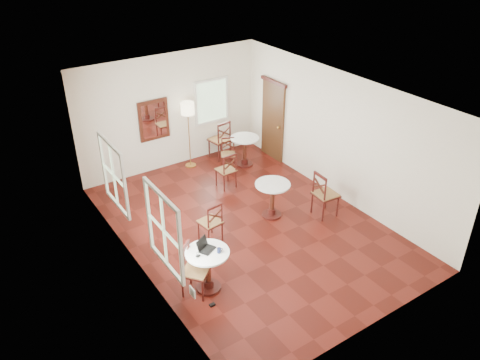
% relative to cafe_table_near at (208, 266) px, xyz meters
% --- Properties ---
extents(ground, '(7.00, 7.00, 0.00)m').
position_rel_cafe_table_near_xyz_m(ground, '(1.71, 1.24, -0.51)').
color(ground, '#54140E').
rests_on(ground, ground).
extents(room_shell, '(5.02, 7.02, 3.01)m').
position_rel_cafe_table_near_xyz_m(room_shell, '(1.65, 1.51, 1.38)').
color(room_shell, white).
rests_on(room_shell, ground).
extents(cafe_table_near, '(0.78, 0.78, 0.83)m').
position_rel_cafe_table_near_xyz_m(cafe_table_near, '(0.00, 0.00, 0.00)').
color(cafe_table_near, '#451511').
rests_on(cafe_table_near, ground).
extents(cafe_table_mid, '(0.78, 0.78, 0.82)m').
position_rel_cafe_table_near_xyz_m(cafe_table_mid, '(2.39, 1.27, -0.00)').
color(cafe_table_mid, '#451511').
rests_on(cafe_table_mid, ground).
extents(cafe_table_back, '(0.76, 0.76, 0.80)m').
position_rel_cafe_table_near_xyz_m(cafe_table_back, '(3.26, 3.64, -0.02)').
color(cafe_table_back, '#451511').
rests_on(cafe_table_back, ground).
extents(chair_near_a, '(0.48, 0.48, 0.92)m').
position_rel_cafe_table_near_xyz_m(chair_near_a, '(0.78, 1.22, -0.05)').
color(chair_near_a, '#451511').
rests_on(chair_near_a, ground).
extents(chair_near_b, '(0.65, 0.65, 1.00)m').
position_rel_cafe_table_near_xyz_m(chair_near_b, '(-0.24, 0.06, -0.02)').
color(chair_near_b, '#451511').
rests_on(chair_near_b, ground).
extents(chair_mid_a, '(0.45, 0.45, 0.93)m').
position_rel_cafe_table_near_xyz_m(chair_mid_a, '(2.23, 2.91, -0.05)').
color(chair_mid_a, '#451511').
rests_on(chair_mid_a, ground).
extents(chair_mid_b, '(0.53, 0.53, 1.07)m').
position_rel_cafe_table_near_xyz_m(chair_mid_b, '(3.37, 0.66, 0.02)').
color(chair_mid_b, '#451511').
rests_on(chair_mid_b, ground).
extents(chair_back_a, '(0.57, 0.57, 1.09)m').
position_rel_cafe_table_near_xyz_m(chair_back_a, '(2.95, 4.37, 0.03)').
color(chair_back_a, '#451511').
rests_on(chair_back_a, ground).
extents(chair_back_b, '(0.52, 0.52, 0.82)m').
position_rel_cafe_table_near_xyz_m(chair_back_b, '(2.81, 3.75, -0.10)').
color(chair_back_b, '#451511').
rests_on(chair_back_b, ground).
extents(floor_lamp, '(0.35, 0.35, 1.79)m').
position_rel_cafe_table_near_xyz_m(floor_lamp, '(2.02, 4.39, 1.01)').
color(floor_lamp, '#BF8C3F').
rests_on(floor_lamp, ground).
extents(laptop, '(0.36, 0.34, 0.21)m').
position_rel_cafe_table_near_xyz_m(laptop, '(0.00, 0.09, 0.37)').
color(laptop, black).
rests_on(laptop, cafe_table_near).
extents(mouse, '(0.11, 0.09, 0.03)m').
position_rel_cafe_table_near_xyz_m(mouse, '(-0.20, -0.03, 0.33)').
color(mouse, black).
rests_on(mouse, cafe_table_near).
extents(navy_mug, '(0.11, 0.07, 0.09)m').
position_rel_cafe_table_near_xyz_m(navy_mug, '(0.17, -0.13, 0.36)').
color(navy_mug, '#101737').
rests_on(navy_mug, cafe_table_near).
extents(water_glass, '(0.06, 0.06, 0.10)m').
position_rel_cafe_table_near_xyz_m(water_glass, '(-0.20, -0.03, 0.36)').
color(water_glass, white).
rests_on(water_glass, cafe_table_near).
extents(power_adapter, '(0.10, 0.06, 0.04)m').
position_rel_cafe_table_near_xyz_m(power_adapter, '(-0.18, -0.42, -0.49)').
color(power_adapter, black).
rests_on(power_adapter, ground).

